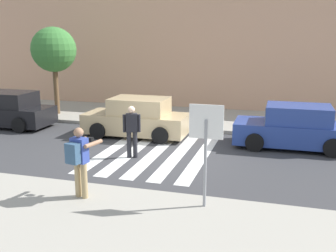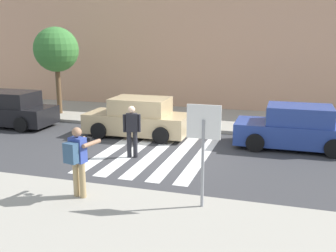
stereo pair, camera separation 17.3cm
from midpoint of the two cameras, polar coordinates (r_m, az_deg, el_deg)
The scene contains 16 objects.
ground_plane at distance 13.29m, azimuth -1.86°, elevation -4.27°, with size 120.00×120.00×0.00m, color #38383A.
sidewalk_near at distance 8.10m, azimuth -16.71°, elevation -16.24°, with size 60.00×6.00×0.14m, color #9E998C.
sidewalk_far at distance 18.87m, azimuth 4.01°, elevation 1.16°, with size 60.00×4.80×0.14m, color #9E998C.
building_facade_far at distance 22.79m, azimuth 6.68°, elevation 10.80°, with size 56.00×4.00×6.16m, color tan.
crosswalk_stripe_0 at distance 14.04m, azimuth -7.80°, elevation -3.41°, with size 0.44×5.20×0.01m, color silver.
crosswalk_stripe_1 at distance 13.73m, azimuth -4.76°, elevation -3.71°, with size 0.44×5.20×0.01m, color silver.
crosswalk_stripe_2 at distance 13.47m, azimuth -1.58°, elevation -4.01°, with size 0.44×5.20×0.01m, color silver.
crosswalk_stripe_3 at distance 13.24m, azimuth 1.71°, elevation -4.30°, with size 0.44×5.20×0.01m, color silver.
crosswalk_stripe_4 at distance 13.07m, azimuth 5.11°, elevation -4.59°, with size 0.44×5.20×0.01m, color silver.
stop_sign at distance 8.65m, azimuth 5.74°, elevation -1.12°, with size 0.76×0.08×2.36m.
photographer_with_backpack at distance 9.52m, azimuth -12.52°, elevation -4.31°, with size 0.69×0.92×1.72m.
pedestrian_crossing at distance 12.86m, azimuth -4.88°, elevation -0.39°, with size 0.55×0.36×1.72m.
parked_car_black at distance 18.70m, azimuth -21.80°, elevation 2.19°, with size 4.10×1.92×1.55m.
parked_car_tan at distance 15.66m, azimuth -4.03°, elevation 1.14°, with size 4.10×1.92×1.55m.
parked_car_blue at distance 14.67m, azimuth 18.33°, elevation -0.33°, with size 4.10×1.92×1.55m.
street_tree_west at distance 20.01m, azimuth -15.68°, elevation 10.57°, with size 2.15×2.15×4.21m.
Camera 2 is at (4.19, -11.97, 3.97)m, focal length 42.00 mm.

